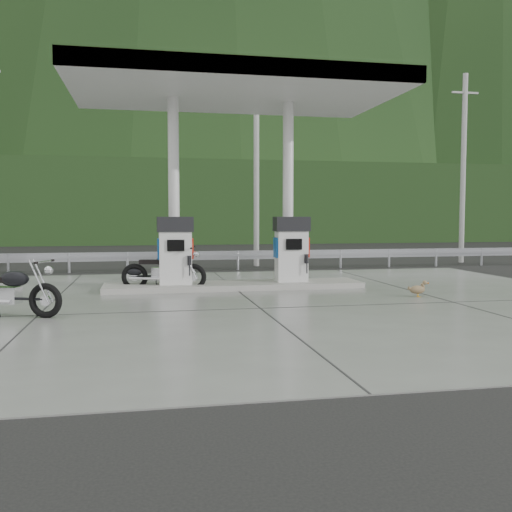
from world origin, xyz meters
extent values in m
plane|color=black|center=(0.00, 0.00, 0.00)|extent=(160.00, 160.00, 0.00)
cube|color=slate|center=(0.00, 0.00, 0.01)|extent=(18.00, 14.00, 0.02)
cube|color=gray|center=(0.00, 2.50, 0.10)|extent=(7.00, 1.40, 0.15)
cylinder|color=silver|center=(-1.60, 2.90, 2.67)|extent=(0.30, 0.30, 5.00)
cylinder|color=silver|center=(1.60, 2.90, 2.67)|extent=(0.30, 0.30, 5.00)
cube|color=silver|center=(0.00, 2.50, 5.37)|extent=(8.50, 5.00, 0.40)
cube|color=black|center=(0.00, 11.50, 0.00)|extent=(60.00, 7.00, 0.01)
cylinder|color=#9A9A94|center=(2.00, 9.50, 4.00)|extent=(0.22, 0.22, 8.00)
cylinder|color=#9A9A94|center=(11.00, 9.50, 4.00)|extent=(0.22, 0.22, 8.00)
cube|color=black|center=(0.00, 30.00, 3.00)|extent=(80.00, 6.00, 6.00)
camera|label=1|loc=(-2.43, -12.79, 1.97)|focal=40.00mm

